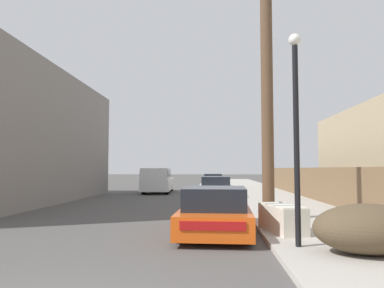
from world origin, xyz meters
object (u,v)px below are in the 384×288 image
(car_parked_far, at_px, (213,182))
(utility_pole, at_px, (267,76))
(parked_sports_car_red, at_px, (215,213))
(car_parked_mid, at_px, (215,188))
(street_lamp, at_px, (296,121))
(pickup_truck, at_px, (157,181))
(discarded_fridge, at_px, (282,218))
(brush_pile, at_px, (368,229))

(car_parked_far, relative_size, utility_pole, 0.45)
(parked_sports_car_red, bearing_deg, car_parked_far, 92.38)
(car_parked_mid, distance_m, car_parked_far, 10.77)
(car_parked_far, relative_size, street_lamp, 0.92)
(parked_sports_car_red, xyz_separation_m, utility_pole, (1.72, 2.19, 4.20))
(car_parked_mid, bearing_deg, street_lamp, -84.30)
(parked_sports_car_red, bearing_deg, pickup_truck, 105.84)
(discarded_fridge, distance_m, car_parked_far, 23.21)
(parked_sports_car_red, height_order, street_lamp, street_lamp)
(parked_sports_car_red, relative_size, street_lamp, 0.94)
(car_parked_far, distance_m, brush_pile, 25.72)
(car_parked_mid, relative_size, brush_pile, 2.04)
(car_parked_far, xyz_separation_m, street_lamp, (1.80, -24.92, 2.15))
(pickup_truck, height_order, utility_pole, utility_pole)
(discarded_fridge, xyz_separation_m, parked_sports_car_red, (-1.71, 0.26, 0.10))
(car_parked_mid, distance_m, pickup_truck, 6.07)
(discarded_fridge, xyz_separation_m, car_parked_mid, (-1.64, 12.37, 0.14))
(utility_pole, xyz_separation_m, street_lamp, (-0.01, -4.23, -2.02))
(discarded_fridge, bearing_deg, pickup_truck, 94.71)
(street_lamp, relative_size, brush_pile, 2.18)
(discarded_fridge, height_order, car_parked_far, car_parked_far)
(discarded_fridge, relative_size, car_parked_mid, 0.42)
(car_parked_far, relative_size, brush_pile, 2.01)
(parked_sports_car_red, relative_size, car_parked_mid, 1.01)
(car_parked_mid, height_order, pickup_truck, pickup_truck)
(pickup_truck, xyz_separation_m, utility_pole, (5.76, -14.39, 3.89))
(utility_pole, bearing_deg, pickup_truck, 111.81)
(utility_pole, bearing_deg, parked_sports_car_red, -128.14)
(pickup_truck, bearing_deg, parked_sports_car_red, 101.47)
(parked_sports_car_red, relative_size, brush_pile, 2.05)
(car_parked_far, bearing_deg, street_lamp, -86.72)
(car_parked_mid, xyz_separation_m, car_parked_far, (-0.16, 10.77, -0.00))
(utility_pole, xyz_separation_m, brush_pile, (1.17, -4.85, -4.18))
(discarded_fridge, height_order, pickup_truck, pickup_truck)
(discarded_fridge, relative_size, car_parked_far, 0.42)
(discarded_fridge, bearing_deg, parked_sports_car_red, 157.09)
(street_lamp, distance_m, brush_pile, 2.54)
(discarded_fridge, distance_m, street_lamp, 2.90)
(discarded_fridge, distance_m, pickup_truck, 17.80)
(car_parked_far, xyz_separation_m, utility_pole, (1.81, -20.69, 4.17))
(car_parked_mid, distance_m, street_lamp, 14.41)
(utility_pole, bearing_deg, discarded_fridge, -90.29)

